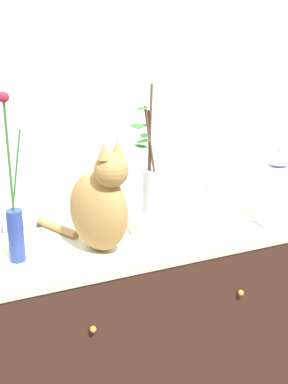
{
  "coord_description": "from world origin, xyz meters",
  "views": [
    {
      "loc": [
        -0.75,
        -1.7,
        1.72
      ],
      "look_at": [
        0.0,
        0.0,
        1.06
      ],
      "focal_mm": 48.65,
      "sensor_mm": 36.0,
      "label": 1
    }
  ],
  "objects_px": {
    "vase_slim_green": "(15,223)",
    "vase_glass_clear": "(153,189)",
    "cat_sitting": "(99,206)",
    "jar_lidded_porcelain": "(276,189)",
    "sideboard": "(144,331)",
    "bowl_porcelain": "(154,225)",
    "candle_pillar": "(206,202)"
  },
  "relations": [
    {
      "from": "sideboard",
      "to": "cat_sitting",
      "type": "xyz_separation_m",
      "value": [
        -0.2,
        -0.05,
        0.61
      ]
    },
    {
      "from": "bowl_porcelain",
      "to": "vase_glass_clear",
      "type": "distance_m",
      "value": 0.15
    },
    {
      "from": "jar_lidded_porcelain",
      "to": "vase_slim_green",
      "type": "bearing_deg",
      "value": 174.7
    },
    {
      "from": "cat_sitting",
      "to": "vase_glass_clear",
      "type": "relative_size",
      "value": 0.89
    },
    {
      "from": "sideboard",
      "to": "vase_slim_green",
      "type": "relative_size",
      "value": 2.29
    },
    {
      "from": "bowl_porcelain",
      "to": "candle_pillar",
      "type": "xyz_separation_m",
      "value": [
        0.27,
        0.05,
        0.04
      ]
    },
    {
      "from": "vase_slim_green",
      "to": "bowl_porcelain",
      "type": "xyz_separation_m",
      "value": [
        0.54,
        0.04,
        -0.11
      ]
    },
    {
      "from": "vase_slim_green",
      "to": "vase_glass_clear",
      "type": "distance_m",
      "value": 0.54
    },
    {
      "from": "vase_slim_green",
      "to": "vase_glass_clear",
      "type": "xyz_separation_m",
      "value": [
        0.54,
        0.04,
        0.04
      ]
    },
    {
      "from": "cat_sitting",
      "to": "jar_lidded_porcelain",
      "type": "distance_m",
      "value": 0.73
    },
    {
      "from": "vase_slim_green",
      "to": "jar_lidded_porcelain",
      "type": "relative_size",
      "value": 1.76
    },
    {
      "from": "vase_glass_clear",
      "to": "cat_sitting",
      "type": "bearing_deg",
      "value": -163.93
    },
    {
      "from": "vase_slim_green",
      "to": "vase_glass_clear",
      "type": "relative_size",
      "value": 1.13
    },
    {
      "from": "vase_slim_green",
      "to": "jar_lidded_porcelain",
      "type": "xyz_separation_m",
      "value": [
        1.02,
        -0.09,
        0.01
      ]
    },
    {
      "from": "jar_lidded_porcelain",
      "to": "candle_pillar",
      "type": "xyz_separation_m",
      "value": [
        -0.21,
        0.19,
        -0.09
      ]
    },
    {
      "from": "vase_glass_clear",
      "to": "jar_lidded_porcelain",
      "type": "xyz_separation_m",
      "value": [
        0.48,
        -0.13,
        -0.03
      ]
    },
    {
      "from": "sideboard",
      "to": "cat_sitting",
      "type": "relative_size",
      "value": 2.9
    },
    {
      "from": "cat_sitting",
      "to": "vase_slim_green",
      "type": "relative_size",
      "value": 0.79
    },
    {
      "from": "jar_lidded_porcelain",
      "to": "candle_pillar",
      "type": "bearing_deg",
      "value": 138.63
    },
    {
      "from": "sideboard",
      "to": "vase_glass_clear",
      "type": "relative_size",
      "value": 2.58
    },
    {
      "from": "cat_sitting",
      "to": "vase_slim_green",
      "type": "xyz_separation_m",
      "value": [
        -0.3,
        0.03,
        -0.03
      ]
    },
    {
      "from": "candle_pillar",
      "to": "bowl_porcelain",
      "type": "bearing_deg",
      "value": -168.48
    },
    {
      "from": "vase_glass_clear",
      "to": "candle_pillar",
      "type": "distance_m",
      "value": 0.3
    },
    {
      "from": "vase_glass_clear",
      "to": "candle_pillar",
      "type": "bearing_deg",
      "value": 11.23
    },
    {
      "from": "vase_glass_clear",
      "to": "candle_pillar",
      "type": "relative_size",
      "value": 3.83
    },
    {
      "from": "vase_glass_clear",
      "to": "vase_slim_green",
      "type": "bearing_deg",
      "value": -175.99
    },
    {
      "from": "vase_slim_green",
      "to": "candle_pillar",
      "type": "xyz_separation_m",
      "value": [
        0.81,
        0.09,
        -0.08
      ]
    },
    {
      "from": "sideboard",
      "to": "bowl_porcelain",
      "type": "bearing_deg",
      "value": 21.94
    },
    {
      "from": "cat_sitting",
      "to": "bowl_porcelain",
      "type": "distance_m",
      "value": 0.3
    },
    {
      "from": "cat_sitting",
      "to": "bowl_porcelain",
      "type": "xyz_separation_m",
      "value": [
        0.25,
        0.07,
        -0.14
      ]
    },
    {
      "from": "vase_glass_clear",
      "to": "sideboard",
      "type": "bearing_deg",
      "value": -155.98
    },
    {
      "from": "candle_pillar",
      "to": "sideboard",
      "type": "bearing_deg",
      "value": -166.69
    }
  ]
}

